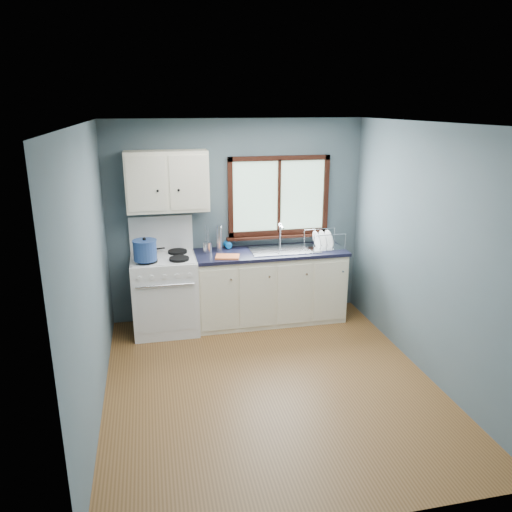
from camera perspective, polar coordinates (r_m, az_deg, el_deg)
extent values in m
cube|color=brown|center=(5.13, 1.63, -14.38)|extent=(3.20, 3.60, 0.02)
cube|color=white|center=(4.38, 1.91, 15.03)|extent=(3.20, 3.60, 0.02)
cube|color=#4F5F66|center=(6.31, -2.19, 4.07)|extent=(3.20, 0.02, 2.50)
cube|color=#4F5F66|center=(3.01, 10.21, -11.19)|extent=(3.20, 0.02, 2.50)
cube|color=#4F5F66|center=(4.51, -18.53, -2.13)|extent=(0.02, 3.60, 2.50)
cube|color=#4F5F66|center=(5.21, 19.20, 0.34)|extent=(0.02, 3.60, 2.50)
cube|color=white|center=(6.12, -10.35, -4.35)|extent=(0.76, 0.65, 0.92)
cube|color=white|center=(6.21, -10.79, 2.52)|extent=(0.76, 0.05, 0.44)
cube|color=silver|center=(5.97, -10.58, -0.19)|extent=(0.72, 0.59, 0.01)
cylinder|color=black|center=(5.82, -12.31, -0.54)|extent=(0.23, 0.23, 0.03)
cylinder|color=black|center=(5.83, -8.77, -0.32)|extent=(0.23, 0.23, 0.03)
cylinder|color=black|center=(6.11, -12.32, 0.29)|extent=(0.23, 0.23, 0.03)
cylinder|color=black|center=(6.12, -8.96, 0.50)|extent=(0.23, 0.23, 0.03)
cylinder|color=silver|center=(5.72, -10.33, -3.35)|extent=(0.66, 0.02, 0.02)
cube|color=silver|center=(5.85, -10.19, -6.03)|extent=(0.66, 0.01, 0.55)
cube|color=#EEE6C5|center=(6.32, 1.58, -3.60)|extent=(1.85, 0.60, 0.88)
cube|color=black|center=(6.48, 1.51, -6.85)|extent=(1.85, 0.54, 0.08)
cube|color=black|center=(6.17, 1.61, 0.40)|extent=(1.89, 0.64, 0.04)
cube|color=silver|center=(6.21, 3.23, 0.71)|extent=(0.84, 0.46, 0.01)
cube|color=silver|center=(6.18, 1.43, -0.05)|extent=(0.36, 0.40, 0.14)
cube|color=silver|center=(6.28, 4.98, 0.17)|extent=(0.36, 0.40, 0.14)
cylinder|color=silver|center=(6.36, 2.77, 2.39)|extent=(0.02, 0.02, 0.28)
cylinder|color=silver|center=(6.26, 2.95, 3.38)|extent=(0.02, 0.16, 0.02)
sphere|color=silver|center=(6.32, 2.79, 3.62)|extent=(0.04, 0.04, 0.04)
cube|color=#9EC6A8|center=(6.34, 2.61, 6.89)|extent=(1.22, 0.01, 0.92)
cube|color=black|center=(6.26, 2.71, 11.10)|extent=(1.30, 0.05, 0.06)
cube|color=black|center=(6.43, 2.59, 2.74)|extent=(1.30, 0.05, 0.06)
cube|color=black|center=(6.20, -2.94, 6.65)|extent=(0.06, 0.05, 1.00)
cube|color=black|center=(6.51, 7.97, 7.01)|extent=(0.06, 0.05, 1.00)
cube|color=black|center=(6.33, 2.65, 6.86)|extent=(0.03, 0.05, 0.92)
cube|color=black|center=(6.41, 2.65, 2.24)|extent=(1.36, 0.10, 0.03)
cube|color=#EEE6C5|center=(5.95, -10.12, 8.41)|extent=(0.95, 0.32, 0.70)
cube|color=#EEE6C5|center=(5.78, -12.42, 8.04)|extent=(0.44, 0.01, 0.62)
cube|color=#EEE6C5|center=(5.80, -7.68, 8.31)|extent=(0.44, 0.01, 0.62)
sphere|color=black|center=(5.78, -11.17, 7.31)|extent=(0.03, 0.03, 0.03)
sphere|color=black|center=(5.79, -8.83, 7.44)|extent=(0.03, 0.03, 0.03)
cylinder|color=black|center=(6.12, -12.44, 0.66)|extent=(0.27, 0.27, 0.05)
cube|color=black|center=(6.15, -10.96, 0.84)|extent=(0.13, 0.05, 0.01)
cylinder|color=navy|center=(5.77, -12.57, 0.60)|extent=(0.30, 0.30, 0.22)
cylinder|color=navy|center=(5.74, -12.64, 1.71)|extent=(0.31, 0.31, 0.02)
sphere|color=black|center=(5.74, -12.65, 1.90)|extent=(0.05, 0.05, 0.04)
cylinder|color=silver|center=(6.11, -5.56, 1.00)|extent=(0.11, 0.11, 0.13)
cylinder|color=silver|center=(6.08, -5.44, 2.29)|extent=(0.01, 0.01, 0.20)
cylinder|color=silver|center=(6.08, -5.78, 2.44)|extent=(0.01, 0.01, 0.23)
cylinder|color=silver|center=(6.05, -5.59, 2.13)|extent=(0.01, 0.01, 0.18)
cylinder|color=silver|center=(6.14, -4.26, 2.05)|extent=(0.09, 0.09, 0.32)
imported|color=blue|center=(6.21, -3.08, 1.77)|extent=(0.10, 0.10, 0.23)
cube|color=orange|center=(5.90, -3.28, -0.08)|extent=(0.32, 0.26, 0.02)
cube|color=silver|center=(6.34, 7.80, 0.98)|extent=(0.46, 0.37, 0.02)
cylinder|color=silver|center=(6.10, 6.64, 1.31)|extent=(0.01, 0.01, 0.21)
cylinder|color=silver|center=(6.27, 10.17, 1.60)|extent=(0.01, 0.01, 0.21)
cylinder|color=silver|center=(6.38, 5.54, 2.05)|extent=(0.01, 0.01, 0.21)
cylinder|color=silver|center=(6.54, 8.95, 2.30)|extent=(0.01, 0.01, 0.21)
cylinder|color=silver|center=(6.15, 8.47, 2.40)|extent=(0.42, 0.04, 0.01)
cylinder|color=silver|center=(6.43, 7.30, 3.08)|extent=(0.42, 0.04, 0.01)
cylinder|color=white|center=(6.27, 6.97, 1.85)|extent=(0.08, 0.23, 0.23)
cylinder|color=white|center=(6.31, 7.66, 1.90)|extent=(0.08, 0.23, 0.23)
cylinder|color=white|center=(6.34, 8.36, 1.96)|extent=(0.08, 0.23, 0.23)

